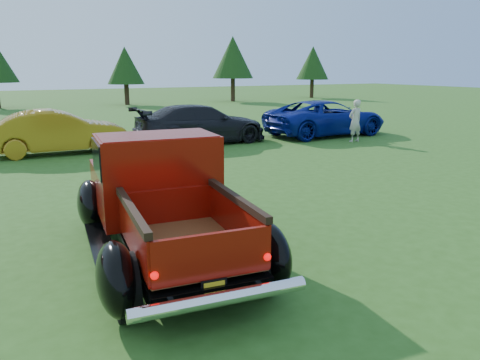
{
  "coord_description": "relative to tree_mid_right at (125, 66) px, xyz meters",
  "views": [
    {
      "loc": [
        -3.32,
        -6.75,
        2.81
      ],
      "look_at": [
        0.33,
        0.2,
        0.92
      ],
      "focal_mm": 35.0,
      "sensor_mm": 36.0,
      "label": 1
    }
  ],
  "objects": [
    {
      "name": "ground",
      "position": [
        -6.0,
        -30.0,
        -2.97
      ],
      "size": [
        120.0,
        120.0,
        0.0
      ],
      "primitive_type": "plane",
      "color": "#2B5317",
      "rests_on": "ground"
    },
    {
      "name": "tree_mid_right",
      "position": [
        0.0,
        0.0,
        0.0
      ],
      "size": [
        2.82,
        2.82,
        4.4
      ],
      "color": "#332114",
      "rests_on": "ground"
    },
    {
      "name": "tree_east",
      "position": [
        9.0,
        -0.5,
        0.68
      ],
      "size": [
        3.46,
        3.46,
        5.4
      ],
      "color": "#332114",
      "rests_on": "ground"
    },
    {
      "name": "tree_far_east",
      "position": [
        18.0,
        0.5,
        0.27
      ],
      "size": [
        3.07,
        3.07,
        4.8
      ],
      "color": "#332114",
      "rests_on": "ground"
    },
    {
      "name": "pickup_truck",
      "position": [
        -7.19,
        -29.97,
        -2.1
      ],
      "size": [
        2.71,
        5.1,
        1.83
      ],
      "rotation": [
        0.0,
        0.0,
        -0.09
      ],
      "color": "black",
      "rests_on": "ground"
    },
    {
      "name": "show_car_yellow",
      "position": [
        -7.5,
        -20.19,
        -2.24
      ],
      "size": [
        4.46,
        1.67,
        1.46
      ],
      "primitive_type": "imported",
      "rotation": [
        0.0,
        0.0,
        1.54
      ],
      "color": "#A57416",
      "rests_on": "ground"
    },
    {
      "name": "show_car_grey",
      "position": [
        -2.41,
        -20.41,
        -2.24
      ],
      "size": [
        5.11,
        2.19,
        1.47
      ],
      "primitive_type": "imported",
      "rotation": [
        0.0,
        0.0,
        1.6
      ],
      "color": "black",
      "rests_on": "ground"
    },
    {
      "name": "show_car_blue",
      "position": [
        3.14,
        -20.84,
        -2.23
      ],
      "size": [
        5.39,
        2.59,
        1.48
      ],
      "primitive_type": "imported",
      "rotation": [
        0.0,
        0.0,
        1.6
      ],
      "color": "navy",
      "rests_on": "ground"
    },
    {
      "name": "spectator",
      "position": [
        3.04,
        -22.78,
        -2.16
      ],
      "size": [
        0.62,
        0.43,
        1.62
      ],
      "primitive_type": "imported",
      "rotation": [
        0.0,
        0.0,
        3.21
      ],
      "color": "#B9B0A0",
      "rests_on": "ground"
    }
  ]
}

